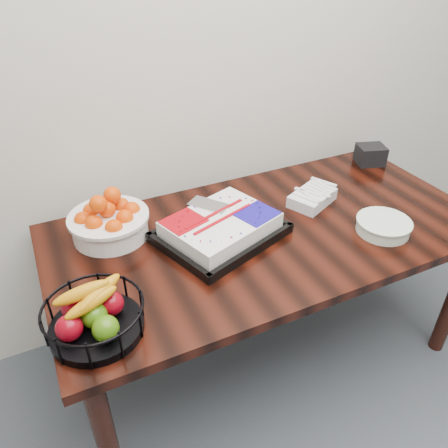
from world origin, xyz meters
name	(u,v)px	position (x,y,z in m)	size (l,w,h in m)	color
table	(268,245)	(0.00, 2.00, 0.66)	(1.80, 0.90, 0.75)	black
cake_tray	(221,228)	(-0.21, 2.03, 0.79)	(0.56, 0.50, 0.10)	black
tangerine_bowl	(109,217)	(-0.60, 2.23, 0.84)	(0.32, 0.32, 0.20)	white
fruit_basket	(94,315)	(-0.76, 1.74, 0.82)	(0.31, 0.31, 0.16)	black
plate_stack	(383,226)	(0.40, 1.78, 0.78)	(0.22, 0.22, 0.05)	white
fork_bag	(312,197)	(0.27, 2.09, 0.78)	(0.25, 0.21, 0.06)	silver
napkin_box	(370,155)	(0.79, 2.30, 0.80)	(0.14, 0.12, 0.10)	black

